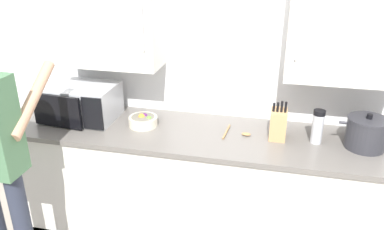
# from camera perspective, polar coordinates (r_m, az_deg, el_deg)

# --- Properties ---
(back_wall_tiled) EXTENTS (4.12, 0.44, 2.77)m
(back_wall_tiled) POSITION_cam_1_polar(r_m,az_deg,el_deg) (2.85, 4.76, 10.38)
(back_wall_tiled) COLOR white
(back_wall_tiled) RESTS_ON ground_plane
(counter_unit) EXTENTS (2.98, 0.70, 0.91)m
(counter_unit) POSITION_cam_1_polar(r_m,az_deg,el_deg) (2.95, 3.10, -10.76)
(counter_unit) COLOR beige
(counter_unit) RESTS_ON ground_plane
(microwave_oven) EXTENTS (0.54, 0.43, 0.26)m
(microwave_oven) POSITION_cam_1_polar(r_m,az_deg,el_deg) (3.05, -16.72, 1.88)
(microwave_oven) COLOR #B7BABF
(microwave_oven) RESTS_ON counter_unit
(thermos_flask) EXTENTS (0.08, 0.08, 0.23)m
(thermos_flask) POSITION_cam_1_polar(r_m,az_deg,el_deg) (2.68, 18.20, -1.64)
(thermos_flask) COLOR #B7BABF
(thermos_flask) RESTS_ON counter_unit
(stock_pot) EXTENTS (0.35, 0.26, 0.24)m
(stock_pot) POSITION_cam_1_polar(r_m,az_deg,el_deg) (2.74, 24.54, -2.46)
(stock_pot) COLOR #2D2D33
(stock_pot) RESTS_ON counter_unit
(wooden_spoon) EXTENTS (0.19, 0.22, 0.02)m
(wooden_spoon) POSITION_cam_1_polar(r_m,az_deg,el_deg) (2.73, 6.62, -2.65)
(wooden_spoon) COLOR #A37547
(wooden_spoon) RESTS_ON counter_unit
(fruit_bowl) EXTENTS (0.21, 0.21, 0.09)m
(fruit_bowl) POSITION_cam_1_polar(r_m,az_deg,el_deg) (2.85, -7.28, -0.82)
(fruit_bowl) COLOR beige
(fruit_bowl) RESTS_ON counter_unit
(knife_block) EXTENTS (0.11, 0.15, 0.28)m
(knife_block) POSITION_cam_1_polar(r_m,az_deg,el_deg) (2.68, 12.70, -1.31)
(knife_block) COLOR tan
(knife_block) RESTS_ON counter_unit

